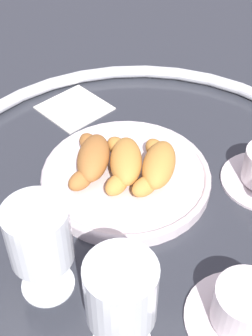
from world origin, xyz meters
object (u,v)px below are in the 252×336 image
coffee_cup_far (245,309)px  juice_glass_left (121,297)px  croissant_large (157,165)px  folded_napkin (74,107)px  juice_glass_right (39,239)px  croissant_extra (91,158)px  croissant_small (124,162)px  pastry_plate (126,176)px

coffee_cup_far → juice_glass_left: 0.16m
croissant_large → folded_napkin: 0.25m
juice_glass_right → coffee_cup_far: bearing=-88.2°
croissant_large → coffee_cup_far: bearing=-144.4°
croissant_large → croissant_extra: (-0.01, 0.10, 0.00)m
croissant_extra → coffee_cup_far: croissant_extra is taller
croissant_small → folded_napkin: size_ratio=1.21×
pastry_plate → croissant_small: bearing=103.7°
croissant_small → croissant_extra: (-0.00, 0.05, 0.00)m
croissant_extra → folded_napkin: bearing=27.0°
croissant_large → juice_glass_left: 0.26m
croissant_large → juice_glass_right: bearing=154.7°
croissant_large → juice_glass_left: (-0.26, -0.01, 0.05)m
juice_glass_left → croissant_large: bearing=2.3°
croissant_small → juice_glass_left: juice_glass_left is taller
croissant_large → croissant_small: (-0.00, 0.05, 0.00)m
pastry_plate → juice_glass_left: (-0.25, -0.06, 0.08)m
croissant_large → pastry_plate: bearing=95.0°
pastry_plate → coffee_cup_far: (-0.20, -0.19, 0.01)m
pastry_plate → juice_glass_right: (-0.20, 0.05, 0.08)m
croissant_small → coffee_cup_far: bearing=-135.4°
croissant_extra → juice_glass_right: size_ratio=0.97×
croissant_small → juice_glass_right: bearing=166.5°
croissant_large → juice_glass_right: (-0.21, 0.10, 0.05)m
pastry_plate → croissant_small: size_ratio=1.97×
croissant_large → croissant_extra: bearing=94.9°
croissant_large → juice_glass_right: 0.24m
coffee_cup_far → juice_glass_right: 0.25m
pastry_plate → coffee_cup_far: bearing=-136.0°
coffee_cup_far → folded_napkin: size_ratio=1.24×
coffee_cup_far → juice_glass_right: juice_glass_right is taller
folded_napkin → croissant_small: bearing=-140.8°
pastry_plate → croissant_large: (0.00, -0.05, 0.03)m
juice_glass_left → folded_napkin: size_ratio=1.27×
juice_glass_left → coffee_cup_far: bearing=-66.7°
croissant_small → juice_glass_left: bearing=-166.7°
pastry_plate → croissant_small: croissant_small is taller
juice_glass_left → juice_glass_right: size_ratio=1.00×
pastry_plate → coffee_cup_far: size_ratio=1.93×
coffee_cup_far → croissant_extra: bearing=51.7°
pastry_plate → croissant_extra: (-0.00, 0.05, 0.03)m
coffee_cup_far → juice_glass_left: size_ratio=0.97×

